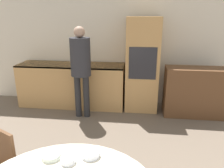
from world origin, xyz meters
name	(u,v)px	position (x,y,z in m)	size (l,w,h in m)	color
wall_back	(128,43)	(0.00, 5.10, 1.30)	(6.15, 0.05, 2.60)	silver
kitchen_counter	(72,84)	(-1.13, 4.75, 0.46)	(2.19, 0.60, 0.89)	tan
oven_unit	(142,65)	(0.32, 4.76, 0.92)	(0.63, 0.59, 1.83)	tan
sideboard	(194,92)	(1.31, 4.54, 0.47)	(1.11, 0.45, 0.94)	brown
person_standing	(81,63)	(-0.79, 4.23, 1.04)	(0.36, 0.36, 1.68)	#262628
bowl_near	(51,156)	(-0.46, 1.98, 0.74)	(0.16, 0.16, 0.04)	silver
bowl_centre	(91,154)	(-0.14, 2.04, 0.75)	(0.16, 0.16, 0.05)	silver
bowl_far	(68,160)	(-0.30, 1.94, 0.75)	(0.12, 0.12, 0.04)	silver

